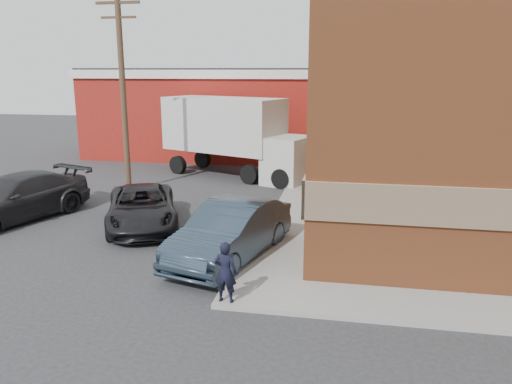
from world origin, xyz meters
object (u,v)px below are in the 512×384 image
at_px(brick_building, 508,91).
at_px(box_truck, 236,132).
at_px(man, 225,272).
at_px(warehouse, 219,112).
at_px(suv_b, 15,198).
at_px(utility_pole, 123,87).
at_px(sedan, 231,231).
at_px(suv_a, 142,207).

height_order(brick_building, box_truck, brick_building).
relative_size(brick_building, man, 12.20).
bearing_deg(warehouse, man, -74.94).
xyz_separation_m(suv_b, box_truck, (6.41, 9.12, 1.52)).
height_order(utility_pole, sedan, utility_pole).
distance_m(warehouse, utility_pole, 11.27).
bearing_deg(suv_b, box_truck, 74.69).
distance_m(warehouse, suv_b, 16.65).
relative_size(sedan, suv_a, 1.01).
bearing_deg(suv_a, utility_pole, 96.34).
bearing_deg(suv_a, sedan, -55.88).
xyz_separation_m(man, suv_a, (-4.47, 5.53, -0.16)).
height_order(brick_building, utility_pole, brick_building).
height_order(warehouse, man, warehouse).
distance_m(sedan, suv_b, 9.19).
xyz_separation_m(warehouse, suv_b, (-3.67, -16.12, -1.97)).
xyz_separation_m(utility_pole, sedan, (6.70, -7.52, -3.90)).
bearing_deg(brick_building, utility_pole, 179.98).
relative_size(warehouse, suv_b, 2.81).
xyz_separation_m(sedan, suv_a, (-3.87, 2.49, -0.14)).
distance_m(suv_a, suv_b, 5.00).
bearing_deg(box_truck, sedan, -55.70).
relative_size(brick_building, utility_pole, 2.03).
height_order(sedan, box_truck, box_truck).
bearing_deg(sedan, box_truck, 117.10).
relative_size(utility_pole, man, 6.01).
bearing_deg(suv_a, man, -74.10).
bearing_deg(suv_a, suv_b, 158.01).
bearing_deg(suv_b, sedan, 4.63).
distance_m(utility_pole, suv_a, 7.04).
relative_size(utility_pole, suv_a, 1.76).
distance_m(brick_building, sedan, 12.55).
xyz_separation_m(sedan, box_truck, (-2.46, 11.52, 1.51)).
height_order(brick_building, suv_a, brick_building).
bearing_deg(sedan, man, -63.76).
xyz_separation_m(man, suv_b, (-9.47, 5.43, -0.03)).
bearing_deg(sedan, suv_a, 162.22).
distance_m(utility_pole, suv_b, 6.79).
distance_m(warehouse, box_truck, 7.53).
xyz_separation_m(sedan, suv_b, (-8.87, 2.40, -0.01)).
bearing_deg(box_truck, warehouse, 133.61).
height_order(utility_pole, suv_a, utility_pole).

